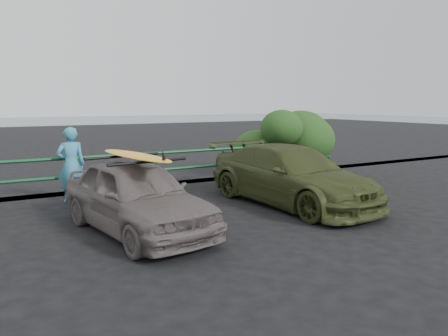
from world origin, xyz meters
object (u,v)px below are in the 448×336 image
at_px(olive_vehicle, 291,175).
at_px(surfboard, 135,155).
at_px(guardrail, 120,174).
at_px(sedan, 136,196).
at_px(man, 71,165).

relative_size(olive_vehicle, surfboard, 1.92).
distance_m(guardrail, surfboard, 3.49).
bearing_deg(guardrail, surfboard, -101.06).
bearing_deg(olive_vehicle, surfboard, -178.65).
bearing_deg(guardrail, sedan, -101.06).
bearing_deg(guardrail, man, -168.85).
relative_size(guardrail, man, 7.98).
height_order(sedan, olive_vehicle, olive_vehicle).
bearing_deg(surfboard, man, 91.43).
xyz_separation_m(guardrail, surfboard, (-0.65, -3.32, 0.87)).
relative_size(olive_vehicle, man, 2.62).
bearing_deg(surfboard, olive_vehicle, -2.96).
relative_size(sedan, surfboard, 1.60).
height_order(guardrail, sedan, sedan).
relative_size(guardrail, surfboard, 5.86).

